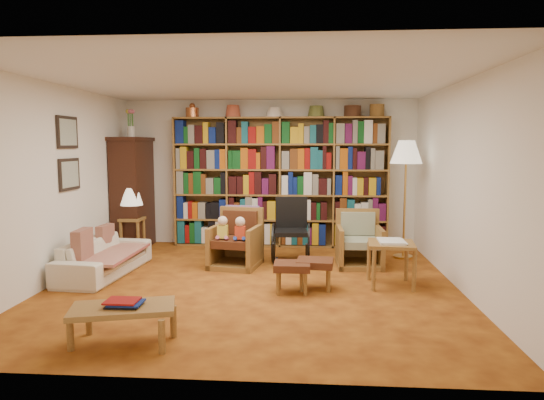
# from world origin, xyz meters

# --- Properties ---
(floor) EXTENTS (5.00, 5.00, 0.00)m
(floor) POSITION_xyz_m (0.00, 0.00, 0.00)
(floor) COLOR #B0641B
(floor) RESTS_ON ground
(ceiling) EXTENTS (5.00, 5.00, 0.00)m
(ceiling) POSITION_xyz_m (0.00, 0.00, 2.50)
(ceiling) COLOR white
(ceiling) RESTS_ON wall_back
(wall_back) EXTENTS (5.00, 0.00, 5.00)m
(wall_back) POSITION_xyz_m (0.00, 2.50, 1.25)
(wall_back) COLOR white
(wall_back) RESTS_ON floor
(wall_front) EXTENTS (5.00, 0.00, 5.00)m
(wall_front) POSITION_xyz_m (0.00, -2.50, 1.25)
(wall_front) COLOR white
(wall_front) RESTS_ON floor
(wall_left) EXTENTS (0.00, 5.00, 5.00)m
(wall_left) POSITION_xyz_m (-2.50, 0.00, 1.25)
(wall_left) COLOR white
(wall_left) RESTS_ON floor
(wall_right) EXTENTS (0.00, 5.00, 5.00)m
(wall_right) POSITION_xyz_m (2.50, 0.00, 1.25)
(wall_right) COLOR white
(wall_right) RESTS_ON floor
(bookshelf) EXTENTS (3.60, 0.30, 2.42)m
(bookshelf) POSITION_xyz_m (0.20, 2.33, 1.17)
(bookshelf) COLOR olive
(bookshelf) RESTS_ON floor
(curio_cabinet) EXTENTS (0.50, 0.95, 2.40)m
(curio_cabinet) POSITION_xyz_m (-2.25, 2.00, 0.95)
(curio_cabinet) COLOR black
(curio_cabinet) RESTS_ON floor
(framed_pictures) EXTENTS (0.03, 0.52, 0.97)m
(framed_pictures) POSITION_xyz_m (-2.48, 0.30, 1.62)
(framed_pictures) COLOR black
(framed_pictures) RESTS_ON wall_left
(sofa) EXTENTS (1.69, 0.77, 0.48)m
(sofa) POSITION_xyz_m (-2.05, 0.31, 0.24)
(sofa) COLOR beige
(sofa) RESTS_ON floor
(sofa_throw) EXTENTS (0.72, 1.33, 0.04)m
(sofa_throw) POSITION_xyz_m (-2.00, 0.31, 0.30)
(sofa_throw) COLOR beige
(sofa_throw) RESTS_ON sofa
(cushion_left) EXTENTS (0.14, 0.36, 0.35)m
(cushion_left) POSITION_xyz_m (-2.18, 0.66, 0.45)
(cushion_left) COLOR maroon
(cushion_left) RESTS_ON sofa
(cushion_right) EXTENTS (0.15, 0.42, 0.41)m
(cushion_right) POSITION_xyz_m (-2.18, -0.04, 0.45)
(cushion_right) COLOR maroon
(cushion_right) RESTS_ON sofa
(side_table_lamp) EXTENTS (0.35, 0.35, 0.56)m
(side_table_lamp) POSITION_xyz_m (-2.15, 1.64, 0.40)
(side_table_lamp) COLOR olive
(side_table_lamp) RESTS_ON floor
(table_lamp) EXTENTS (0.36, 0.36, 0.49)m
(table_lamp) POSITION_xyz_m (-2.15, 1.64, 0.90)
(table_lamp) COLOR #BA8A3B
(table_lamp) RESTS_ON side_table_lamp
(armchair_leather) EXTENTS (0.78, 0.81, 0.84)m
(armchair_leather) POSITION_xyz_m (-0.36, 0.94, 0.35)
(armchair_leather) COLOR olive
(armchair_leather) RESTS_ON floor
(armchair_sage) EXTENTS (0.65, 0.68, 0.80)m
(armchair_sage) POSITION_xyz_m (1.41, 1.09, 0.30)
(armchair_sage) COLOR olive
(armchair_sage) RESTS_ON floor
(wheelchair) EXTENTS (0.55, 0.77, 0.97)m
(wheelchair) POSITION_xyz_m (0.43, 1.16, 0.44)
(wheelchair) COLOR black
(wheelchair) RESTS_ON floor
(floor_lamp) EXTENTS (0.48, 0.48, 1.80)m
(floor_lamp) POSITION_xyz_m (2.15, 1.59, 1.55)
(floor_lamp) COLOR #BA8A3B
(floor_lamp) RESTS_ON floor
(side_table_papers) EXTENTS (0.60, 0.60, 0.58)m
(side_table_papers) POSITION_xyz_m (1.70, 0.06, 0.46)
(side_table_papers) COLOR olive
(side_table_papers) RESTS_ON floor
(footstool_a) EXTENTS (0.42, 0.36, 0.36)m
(footstool_a) POSITION_xyz_m (0.49, -0.30, 0.29)
(footstool_a) COLOR #542C16
(footstool_a) RESTS_ON floor
(footstool_b) EXTENTS (0.46, 0.40, 0.36)m
(footstool_b) POSITION_xyz_m (0.76, -0.15, 0.30)
(footstool_b) COLOR #542C16
(footstool_b) RESTS_ON floor
(coffee_table) EXTENTS (0.97, 0.65, 0.40)m
(coffee_table) POSITION_xyz_m (-0.94, -1.90, 0.30)
(coffee_table) COLOR olive
(coffee_table) RESTS_ON floor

